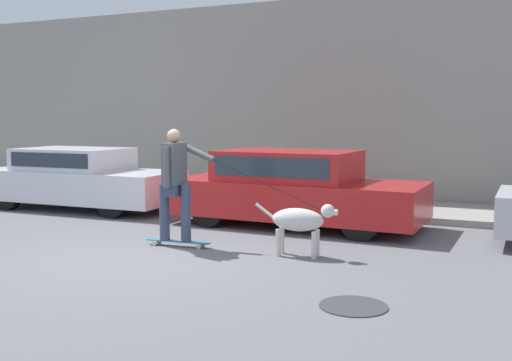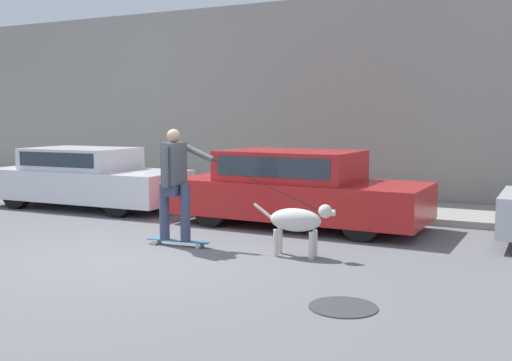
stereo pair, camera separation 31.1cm
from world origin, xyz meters
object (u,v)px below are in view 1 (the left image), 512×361
(fire_hydrant, at_px, (195,194))
(dog, at_px, (300,221))
(skateboarder, at_px, (175,180))
(parked_car_0, at_px, (79,179))
(parked_car_1, at_px, (295,189))

(fire_hydrant, bearing_deg, dog, -41.19)
(skateboarder, xyz_separation_m, fire_hydrant, (-1.48, 3.11, -0.65))
(parked_car_0, xyz_separation_m, fire_hydrant, (2.32, 0.80, -0.28))
(parked_car_0, relative_size, skateboarder, 1.55)
(skateboarder, relative_size, fire_hydrant, 4.30)
(parked_car_1, xyz_separation_m, fire_hydrant, (-2.48, 0.80, -0.31))
(parked_car_1, bearing_deg, fire_hydrant, 163.49)
(parked_car_0, relative_size, fire_hydrant, 6.67)
(dog, relative_size, skateboarder, 0.43)
(parked_car_1, bearing_deg, skateboarder, -112.23)
(dog, bearing_deg, parked_car_0, 154.64)
(skateboarder, bearing_deg, parked_car_0, 143.17)
(parked_car_0, xyz_separation_m, parked_car_1, (4.80, 0.00, 0.03))
(dog, bearing_deg, fire_hydrant, 134.15)
(fire_hydrant, bearing_deg, skateboarder, -64.58)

